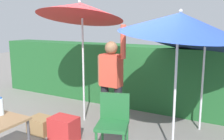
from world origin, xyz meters
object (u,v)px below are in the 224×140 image
object	(u,v)px
person_vendor	(111,80)
bottle_water	(1,106)
umbrella_orange	(81,11)
crate_cardboard	(41,125)
umbrella_yellow	(203,37)
cooler_box	(64,129)
chair_plastic	(113,121)
umbrella_rainbow	(179,24)

from	to	relation	value
person_vendor	bottle_water	size ratio (longest dim) A/B	7.83
umbrella_orange	person_vendor	xyz separation A→B (m)	(0.73, -0.16, -1.19)
bottle_water	umbrella_orange	bearing A→B (deg)	91.02
umbrella_orange	crate_cardboard	xyz separation A→B (m)	(-0.30, -0.84, -1.99)
umbrella_orange	umbrella_yellow	world-z (taller)	umbrella_orange
cooler_box	person_vendor	bearing A→B (deg)	57.16
chair_plastic	crate_cardboard	size ratio (longest dim) A/B	2.20
umbrella_orange	cooler_box	distance (m)	2.14
umbrella_rainbow	cooler_box	world-z (taller)	umbrella_rainbow
umbrella_yellow	bottle_water	distance (m)	3.34
umbrella_rainbow	person_vendor	size ratio (longest dim) A/B	1.16
umbrella_yellow	cooler_box	size ratio (longest dim) A/B	4.82
chair_plastic	umbrella_yellow	bearing A→B (deg)	58.21
umbrella_orange	crate_cardboard	size ratio (longest dim) A/B	6.01
chair_plastic	cooler_box	bearing A→B (deg)	-177.75
cooler_box	umbrella_yellow	bearing A→B (deg)	40.17
crate_cardboard	umbrella_rainbow	bearing A→B (deg)	11.32
umbrella_yellow	chair_plastic	size ratio (longest dim) A/B	2.38
cooler_box	bottle_water	xyz separation A→B (m)	(-0.22, -0.96, 0.64)
cooler_box	crate_cardboard	xyz separation A→B (m)	(-0.55, 0.05, -0.06)
umbrella_rainbow	umbrella_yellow	distance (m)	1.09
umbrella_yellow	crate_cardboard	xyz separation A→B (m)	(-2.38, -1.50, -1.52)
bottle_water	crate_cardboard	bearing A→B (deg)	108.16
umbrella_yellow	chair_plastic	distance (m)	2.12
umbrella_rainbow	cooler_box	size ratio (longest dim) A/B	4.96
umbrella_yellow	umbrella_rainbow	bearing A→B (deg)	-98.78
chair_plastic	cooler_box	size ratio (longest dim) A/B	2.02
person_vendor	cooler_box	bearing A→B (deg)	-122.84
umbrella_orange	bottle_water	world-z (taller)	umbrella_orange
umbrella_rainbow	cooler_box	xyz separation A→B (m)	(-1.67, -0.49, -1.69)
person_vendor	chair_plastic	xyz separation A→B (m)	(0.42, -0.70, -0.42)
umbrella_orange	chair_plastic	bearing A→B (deg)	-36.81
umbrella_rainbow	umbrella_orange	size ratio (longest dim) A/B	0.90
crate_cardboard	cooler_box	bearing A→B (deg)	-5.10
umbrella_rainbow	umbrella_orange	distance (m)	1.98
chair_plastic	bottle_water	xyz separation A→B (m)	(-1.11, -1.00, 0.33)
umbrella_rainbow	umbrella_orange	xyz separation A→B (m)	(-1.92, 0.40, 0.23)
umbrella_rainbow	bottle_water	distance (m)	2.61
chair_plastic	crate_cardboard	world-z (taller)	chair_plastic
umbrella_yellow	chair_plastic	xyz separation A→B (m)	(-0.94, -1.51, -1.15)
bottle_water	chair_plastic	bearing A→B (deg)	41.78
person_vendor	bottle_water	xyz separation A→B (m)	(-0.70, -1.70, -0.09)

